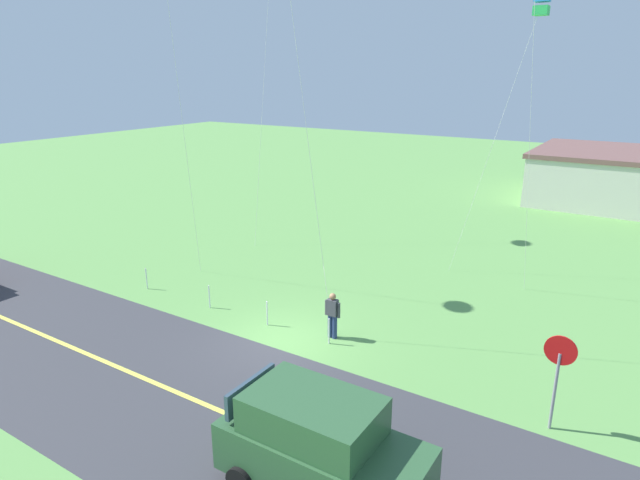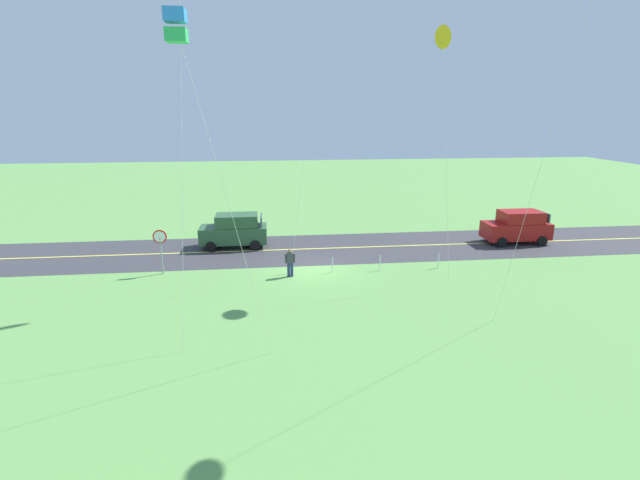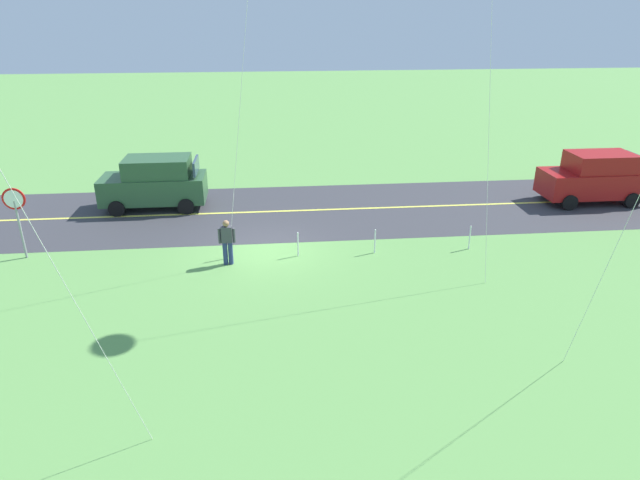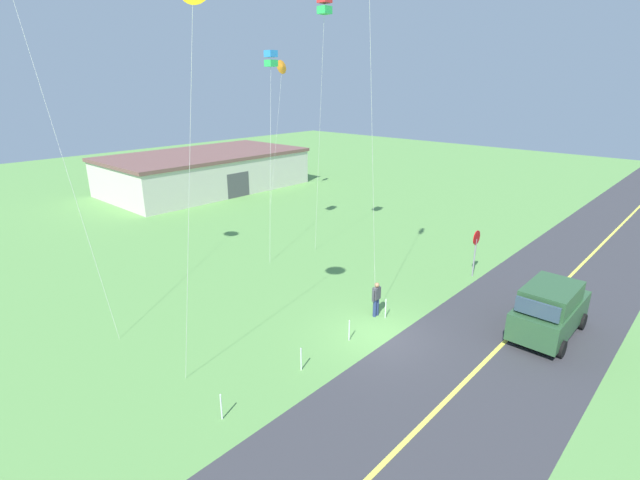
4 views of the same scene
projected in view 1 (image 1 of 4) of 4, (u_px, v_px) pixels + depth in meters
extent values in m
cube|color=#60994C|center=(282.00, 343.00, 17.95)|extent=(120.00, 120.00, 0.10)
cube|color=#38383D|center=(195.00, 400.00, 14.71)|extent=(120.00, 7.00, 0.00)
cube|color=#E5E04C|center=(195.00, 400.00, 14.71)|extent=(120.00, 0.16, 0.00)
cube|color=#2D5633|center=(323.00, 458.00, 11.21)|extent=(4.40, 1.90, 1.10)
cube|color=#2D5633|center=(313.00, 415.00, 11.06)|extent=(2.73, 1.75, 0.80)
cube|color=#334756|center=(359.00, 433.00, 10.50)|extent=(0.10, 1.62, 0.64)
cube|color=#334756|center=(251.00, 391.00, 11.89)|extent=(0.10, 1.62, 0.60)
cylinder|color=black|center=(404.00, 479.00, 11.41)|extent=(0.68, 0.22, 0.68)
cylinder|color=black|center=(293.00, 432.00, 12.87)|extent=(0.68, 0.22, 0.68)
cylinder|color=gray|center=(555.00, 392.00, 13.26)|extent=(0.08, 0.08, 2.10)
cylinder|color=red|center=(561.00, 350.00, 12.93)|extent=(0.76, 0.04, 0.76)
cylinder|color=white|center=(561.00, 350.00, 12.95)|extent=(0.62, 0.01, 0.62)
cylinder|color=navy|center=(330.00, 326.00, 18.13)|extent=(0.16, 0.16, 0.82)
cylinder|color=navy|center=(335.00, 327.00, 18.03)|extent=(0.16, 0.16, 0.82)
cube|color=#3F3F47|center=(333.00, 307.00, 17.88)|extent=(0.36, 0.22, 0.56)
cylinder|color=#3F3F47|center=(326.00, 307.00, 18.01)|extent=(0.10, 0.10, 0.52)
cylinder|color=#3F3F47|center=(339.00, 310.00, 17.77)|extent=(0.10, 0.10, 0.52)
sphere|color=#9E704C|center=(333.00, 297.00, 17.76)|extent=(0.22, 0.22, 0.22)
cylinder|color=silver|center=(299.00, 70.00, 16.04)|extent=(2.19, 0.43, 17.16)
cylinder|color=silver|center=(530.00, 123.00, 19.85)|extent=(0.74, 1.39, 13.50)
cylinder|color=silver|center=(184.00, 134.00, 21.66)|extent=(0.66, 1.43, 12.30)
cylinder|color=silver|center=(492.00, 146.00, 22.83)|extent=(2.34, 1.94, 11.11)
cube|color=green|center=(541.00, 11.00, 21.44)|extent=(0.56, 0.56, 0.36)
cylinder|color=silver|center=(263.00, 96.00, 27.12)|extent=(0.82, 3.13, 14.80)
cylinder|color=silver|center=(147.00, 279.00, 22.14)|extent=(0.05, 0.05, 0.90)
cylinder|color=silver|center=(209.00, 297.00, 20.36)|extent=(0.05, 0.05, 0.90)
cylinder|color=silver|center=(267.00, 313.00, 18.96)|extent=(0.05, 0.05, 0.90)
cylinder|color=silver|center=(329.00, 331.00, 17.66)|extent=(0.05, 0.05, 0.90)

